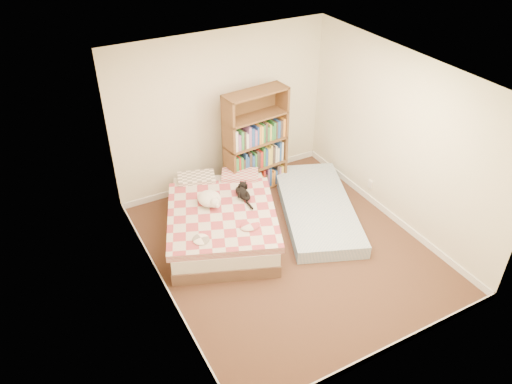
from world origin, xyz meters
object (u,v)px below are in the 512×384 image
bookshelf (255,155)px  black_cat (242,192)px  bed (221,219)px  white_dog (211,199)px  floor_mattress (317,208)px

bookshelf → black_cat: (-0.61, -0.75, -0.06)m
bed → white_dog: size_ratio=4.95×
bookshelf → white_dog: bearing=-152.3°
floor_mattress → black_cat: bearing=-174.6°
bookshelf → white_dog: 1.30m
bed → black_cat: 0.48m
black_cat → white_dog: bearing=-156.1°
bed → floor_mattress: bearing=11.3°
bed → bookshelf: bearing=61.2°
bookshelf → floor_mattress: size_ratio=0.76×
bookshelf → black_cat: bearing=-134.9°
white_dog → bookshelf: bearing=71.5°
bookshelf → black_cat: bookshelf is taller
black_cat → white_dog: 0.48m
bed → white_dog: 0.35m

